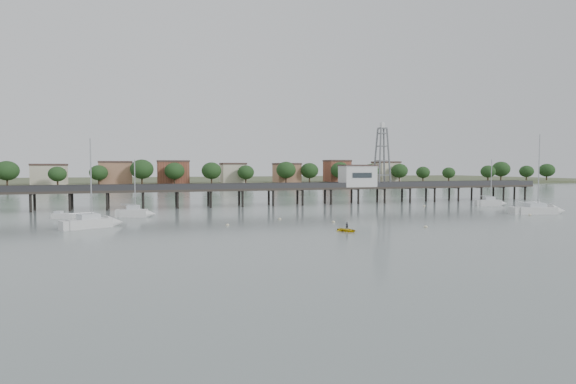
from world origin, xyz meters
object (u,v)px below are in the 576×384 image
at_px(sailboat_d, 544,210).
at_px(sailboat_e, 493,203).
at_px(pier, 256,189).
at_px(sailboat_b, 138,213).
at_px(yellow_dinghy, 347,231).
at_px(sailboat_a, 98,223).
at_px(white_tender, 63,216).
at_px(lattice_tower, 382,157).

height_order(sailboat_d, sailboat_e, sailboat_d).
height_order(pier, sailboat_b, sailboat_b).
bearing_deg(pier, yellow_dinghy, -87.61).
bearing_deg(sailboat_e, pier, 178.94).
relative_size(pier, sailboat_a, 11.05).
distance_m(sailboat_d, white_tender, 86.77).
distance_m(sailboat_b, sailboat_e, 76.87).
height_order(sailboat_e, sailboat_a, sailboat_a).
height_order(sailboat_b, sailboat_e, sailboat_e).
distance_m(sailboat_a, white_tender, 16.00).
distance_m(pier, lattice_tower, 32.34).
bearing_deg(sailboat_d, lattice_tower, 127.55).
distance_m(sailboat_e, yellow_dinghy, 58.14).
xyz_separation_m(pier, sailboat_a, (-30.88, -30.42, -3.15)).
bearing_deg(white_tender, sailboat_a, -49.70).
bearing_deg(white_tender, lattice_tower, 28.46).
bearing_deg(yellow_dinghy, pier, 66.88).
bearing_deg(yellow_dinghy, white_tender, 117.77).
height_order(sailboat_d, white_tender, sailboat_d).
height_order(sailboat_d, sailboat_a, sailboat_d).
xyz_separation_m(pier, white_tender, (-37.59, -15.89, -3.36)).
bearing_deg(white_tender, sailboat_e, 15.99).
distance_m(sailboat_b, white_tender, 12.33).
distance_m(sailboat_b, sailboat_a, 14.71).
bearing_deg(sailboat_a, sailboat_d, -30.21).
bearing_deg(sailboat_a, yellow_dinghy, -52.38).
relative_size(lattice_tower, sailboat_b, 1.48).
bearing_deg(sailboat_e, sailboat_d, -87.52).
bearing_deg(sailboat_d, yellow_dinghy, -153.24).
distance_m(sailboat_d, sailboat_e, 18.92).
bearing_deg(pier, sailboat_d, -35.34).
relative_size(pier, white_tender, 38.79).
relative_size(sailboat_b, white_tender, 2.71).
height_order(sailboat_a, yellow_dinghy, sailboat_a).
distance_m(sailboat_e, sailboat_a, 83.84).
distance_m(sailboat_d, sailboat_b, 74.57).
relative_size(white_tender, yellow_dinghy, 1.30).
height_order(pier, lattice_tower, lattice_tower).
bearing_deg(lattice_tower, white_tender, -167.05).
relative_size(sailboat_a, white_tender, 3.51).
distance_m(sailboat_b, yellow_dinghy, 39.41).
distance_m(sailboat_e, white_tender, 89.15).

